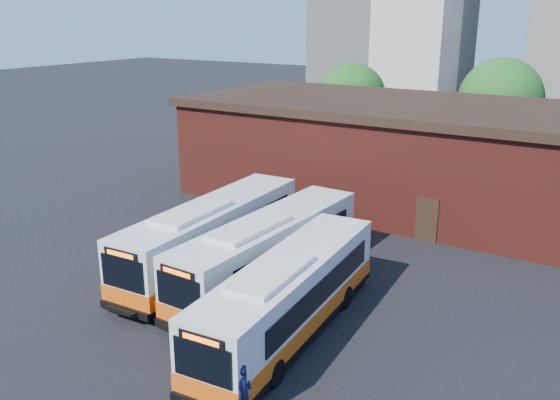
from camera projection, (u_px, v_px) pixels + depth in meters
The scene contains 8 objects.
ground at pixel (220, 344), 21.66m from camera, with size 220.00×220.00×0.00m, color black.
bus_midwest at pixel (212, 238), 27.77m from camera, with size 3.00×12.30×3.33m.
bus_mideast at pixel (269, 254), 26.00m from camera, with size 2.87×11.98×3.24m.
bus_east at pixel (289, 299), 21.94m from camera, with size 3.18×11.69×3.15m.
transit_worker at pixel (243, 395), 17.16m from camera, with size 0.73×0.48×1.99m, color black.
depot_building at pixel (414, 153), 36.91m from camera, with size 28.60×12.60×6.40m.
tree_west at pixel (351, 98), 51.25m from camera, with size 6.00×6.00×7.65m.
tree_mid at pixel (500, 100), 46.71m from camera, with size 6.56×6.56×8.36m.
Camera 1 is at (11.93, -15.07, 11.52)m, focal length 38.00 mm.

